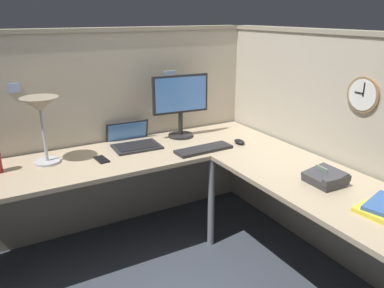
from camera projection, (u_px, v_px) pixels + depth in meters
The scene contains 14 objects.
ground_plane at pixel (203, 261), 2.73m from camera, with size 6.80×6.80×0.00m, color #383D47.
cubicle_wall_back at pixel (108, 131), 3.02m from camera, with size 2.57×0.12×1.58m.
cubicle_wall_right at pixel (331, 147), 2.66m from camera, with size 0.12×2.37×1.58m.
desk at pixel (188, 187), 2.42m from camera, with size 2.35×2.15×0.73m.
monitor at pixel (180, 101), 3.00m from camera, with size 0.46×0.20×0.50m.
laptop at pixel (133, 141), 2.91m from camera, with size 0.36×0.39×0.22m.
keyboard at pixel (204, 149), 2.77m from camera, with size 0.43×0.14×0.02m, color #232326.
computer_mouse at pixel (239, 142), 2.92m from camera, with size 0.06×0.10×0.03m, color black.
desk_lamp_dome at pixel (41, 110), 2.44m from camera, with size 0.24×0.24×0.44m.
cell_phone at pixel (101, 159), 2.60m from camera, with size 0.07×0.14×0.01m, color black.
office_phone at pixel (326, 178), 2.22m from camera, with size 0.20×0.21×0.11m.
wall_clock at pixel (364, 95), 2.30m from camera, with size 0.04×0.22×0.22m.
pinned_note_leftmost at pixel (170, 75), 3.09m from camera, with size 0.11×0.00×0.07m, color #99B7E5.
pinned_note_middle at pixel (14, 88), 2.55m from camera, with size 0.07×0.00×0.06m, color #99B7E5.
Camera 1 is at (-1.20, -1.97, 1.68)m, focal length 35.70 mm.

